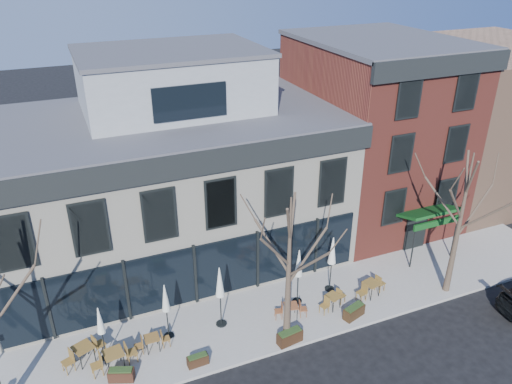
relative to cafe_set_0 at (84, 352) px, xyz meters
name	(u,v)px	position (x,y,z in m)	size (l,w,h in m)	color
ground	(197,305)	(5.42, 1.92, -0.67)	(120.00, 120.00, 0.00)	black
sidewalk_front	(275,314)	(8.67, -0.23, -0.59)	(33.50, 4.70, 0.15)	gray
corner_building	(166,178)	(5.49, 6.99, 4.06)	(18.39, 10.39, 11.10)	beige
red_brick_building	(372,131)	(18.42, 6.90, 4.97)	(8.20, 11.78, 11.18)	maroon
bg_building	(482,117)	(28.42, 7.92, 4.33)	(12.00, 12.00, 10.00)	#8C664C
tree_mid	(289,270)	(8.43, -1.98, 3.13)	(3.50, 3.55, 7.04)	#382B21
tree_right	(460,224)	(17.43, -1.98, 3.35)	(3.72, 3.77, 7.48)	#382B21
cafe_set_0	(84,352)	(0.00, 0.00, 0.00)	(1.94, 1.18, 1.00)	brown
cafe_set_1	(114,358)	(1.12, -0.84, 0.01)	(1.98, 0.88, 1.02)	brown
cafe_set_2	(152,342)	(2.77, -0.39, -0.09)	(1.56, 0.63, 0.83)	brown
cafe_set_3	(291,310)	(9.21, -0.79, -0.09)	(1.62, 0.79, 0.83)	brown
cafe_set_4	(333,300)	(11.37, -0.96, -0.08)	(1.67, 0.90, 0.86)	brown
cafe_set_5	(371,287)	(13.60, -0.88, -0.03)	(1.85, 0.87, 0.95)	brown
umbrella_0	(100,323)	(0.84, -0.10, 1.36)	(0.43, 0.43, 2.66)	black
umbrella_1	(166,301)	(3.61, 0.15, 1.47)	(0.45, 0.45, 2.81)	black
umbrella_2	(220,285)	(6.03, -0.02, 1.70)	(0.50, 0.50, 3.15)	black
umbrella_3	(299,266)	(10.01, 0.10, 1.59)	(0.48, 0.48, 2.99)	black
umbrella_4	(332,253)	(11.97, 0.34, 1.65)	(0.49, 0.49, 3.07)	black
planter_0	(121,375)	(1.26, -1.58, -0.23)	(1.10, 0.75, 0.57)	#321A10
planter_1	(198,360)	(4.32, -1.97, -0.27)	(0.90, 0.39, 0.49)	black
planter_2	(290,337)	(8.43, -2.28, -0.20)	(1.19, 0.61, 0.64)	black
planter_3	(354,311)	(11.96, -1.92, -0.21)	(1.19, 0.75, 0.62)	black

